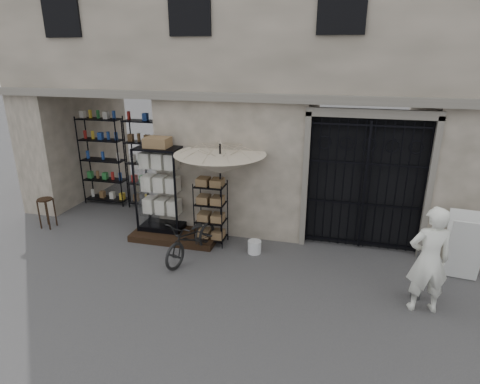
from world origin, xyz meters
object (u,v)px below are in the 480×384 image
(white_bucket, at_px, (254,247))
(display_cabinet, at_px, (161,193))
(bicycle, at_px, (193,257))
(wooden_stool, at_px, (47,212))
(shopkeeper, at_px, (420,309))
(steel_bollard, at_px, (419,275))
(market_umbrella, at_px, (220,158))
(easel_sign, at_px, (464,247))
(wire_rack, at_px, (211,214))

(white_bucket, bearing_deg, display_cabinet, 170.28)
(display_cabinet, distance_m, white_bucket, 2.53)
(bicycle, xyz_separation_m, wooden_stool, (-4.04, 0.60, 0.40))
(shopkeeper, bearing_deg, white_bucket, -32.21)
(steel_bollard, bearing_deg, wooden_stool, 173.08)
(market_umbrella, xyz_separation_m, white_bucket, (0.82, -0.24, -1.87))
(bicycle, bearing_deg, shopkeeper, 5.57)
(display_cabinet, bearing_deg, easel_sign, 2.38)
(display_cabinet, xyz_separation_m, easel_sign, (6.40, -0.39, -0.39))
(wire_rack, bearing_deg, display_cabinet, -168.69)
(white_bucket, relative_size, bicycle, 0.17)
(wooden_stool, bearing_deg, wire_rack, 2.40)
(market_umbrella, distance_m, white_bucket, 2.06)
(display_cabinet, height_order, easel_sign, display_cabinet)
(bicycle, bearing_deg, market_umbrella, 77.20)
(steel_bollard, bearing_deg, market_umbrella, 163.18)
(display_cabinet, bearing_deg, white_bucket, -3.83)
(wire_rack, bearing_deg, shopkeeper, -1.09)
(display_cabinet, relative_size, easel_sign, 1.70)
(easel_sign, bearing_deg, display_cabinet, -176.47)
(market_umbrella, distance_m, wooden_stool, 4.74)
(bicycle, bearing_deg, easel_sign, 20.93)
(steel_bollard, bearing_deg, display_cabinet, 166.05)
(bicycle, height_order, easel_sign, easel_sign)
(wire_rack, xyz_separation_m, white_bucket, (1.06, -0.24, -0.58))
(market_umbrella, relative_size, steel_bollard, 3.04)
(steel_bollard, height_order, easel_sign, easel_sign)
(market_umbrella, height_order, wooden_stool, market_umbrella)
(white_bucket, bearing_deg, wooden_stool, 179.34)
(display_cabinet, distance_m, wire_rack, 1.32)
(market_umbrella, xyz_separation_m, shopkeeper, (4.01, -1.51, -2.01))
(wooden_stool, bearing_deg, white_bucket, -0.66)
(shopkeeper, height_order, easel_sign, easel_sign)
(bicycle, distance_m, wooden_stool, 4.10)
(wire_rack, relative_size, bicycle, 0.86)
(market_umbrella, bearing_deg, steel_bollard, -16.82)
(wire_rack, distance_m, market_umbrella, 1.32)
(display_cabinet, bearing_deg, wire_rack, -1.34)
(easel_sign, bearing_deg, market_umbrella, -175.66)
(white_bucket, distance_m, shopkeeper, 3.43)
(shopkeeper, bearing_deg, steel_bollard, -93.13)
(wooden_stool, height_order, easel_sign, easel_sign)
(steel_bollard, distance_m, shopkeeper, 0.56)
(wooden_stool, height_order, steel_bollard, steel_bollard)
(wire_rack, distance_m, white_bucket, 1.23)
(shopkeeper, xyz_separation_m, easel_sign, (0.88, 1.28, 0.65))
(wire_rack, relative_size, easel_sign, 1.16)
(bicycle, bearing_deg, wooden_stool, -173.31)
(white_bucket, bearing_deg, market_umbrella, 163.86)
(bicycle, relative_size, shopkeeper, 0.91)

